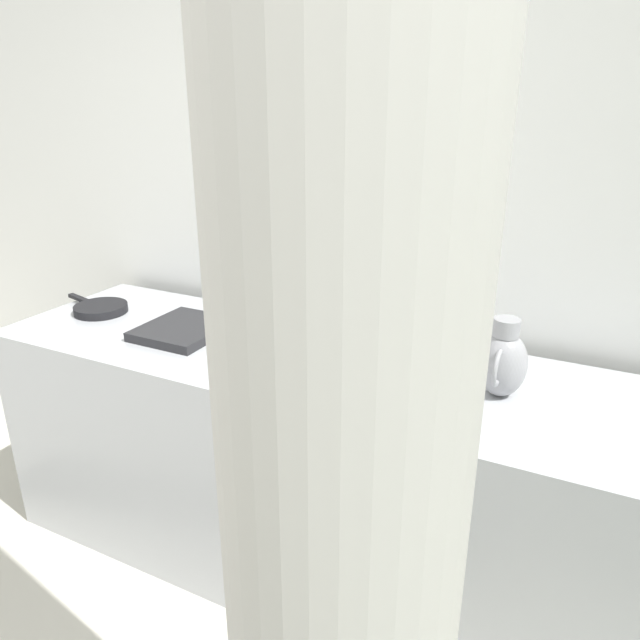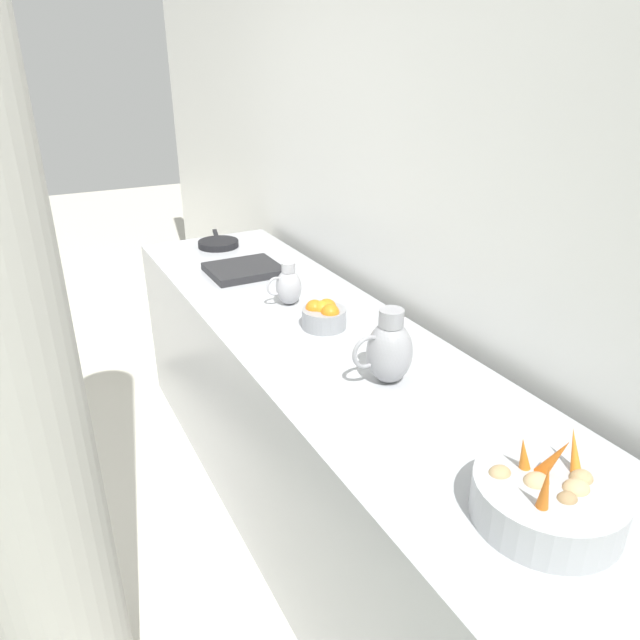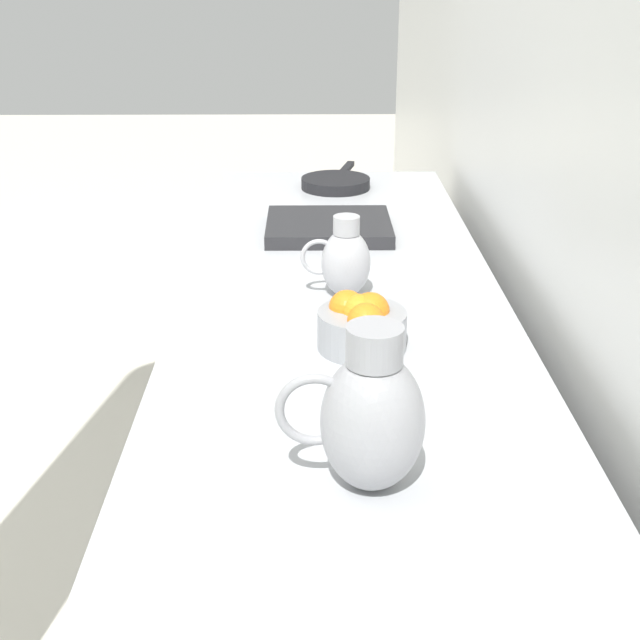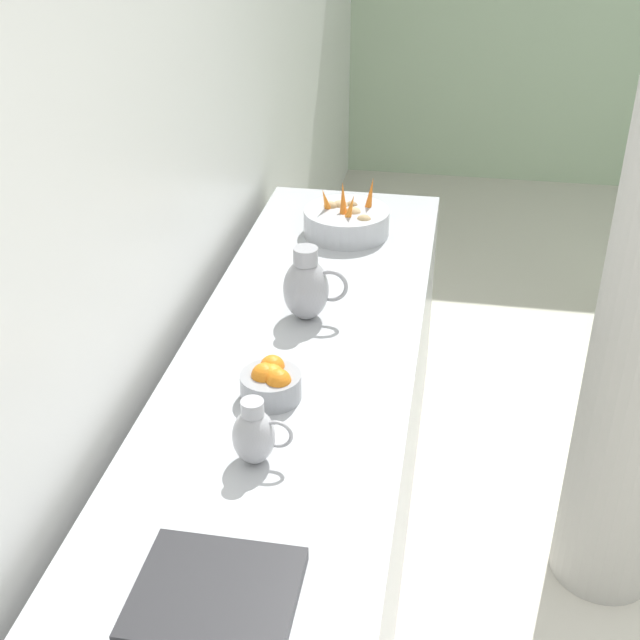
{
  "view_description": "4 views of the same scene",
  "coord_description": "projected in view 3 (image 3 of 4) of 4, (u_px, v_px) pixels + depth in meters",
  "views": [
    {
      "loc": [
        0.23,
        0.87,
        1.78
      ],
      "look_at": [
        -1.34,
        0.08,
        1.12
      ],
      "focal_mm": 33.06,
      "sensor_mm": 36.0,
      "label": 1
    },
    {
      "loc": [
        -0.51,
        2.01,
        1.88
      ],
      "look_at": [
        -1.38,
        0.36,
        1.05
      ],
      "focal_mm": 32.98,
      "sensor_mm": 36.0,
      "label": 2
    },
    {
      "loc": [
        -1.4,
        1.69,
        1.64
      ],
      "look_at": [
        -1.42,
        0.31,
        1.03
      ],
      "focal_mm": 48.22,
      "sensor_mm": 36.0,
      "label": 3
    },
    {
      "loc": [
        -1.02,
        -1.75,
        2.31
      ],
      "look_at": [
        -1.39,
        0.35,
        1.08
      ],
      "focal_mm": 47.36,
      "sensor_mm": 36.0,
      "label": 4
    }
  ],
  "objects": [
    {
      "name": "prep_counter",
      "position": [
        346.0,
        563.0,
        1.79
      ],
      "size": [
        0.74,
        3.05,
        0.91
      ],
      "primitive_type": "cube",
      "color": "#ADAFB5",
      "rests_on": "ground_plane"
    },
    {
      "name": "metal_pitcher_tall",
      "position": [
        371.0,
        417.0,
        1.21
      ],
      "size": [
        0.21,
        0.15,
        0.25
      ],
      "color": "#939399",
      "rests_on": "prep_counter"
    },
    {
      "name": "skillet_on_counter",
      "position": [
        336.0,
        183.0,
        2.8
      ],
      "size": [
        0.22,
        0.36,
        0.03
      ],
      "color": "black",
      "rests_on": "prep_counter"
    },
    {
      "name": "counter_sink_basin",
      "position": [
        329.0,
        227.0,
        2.36
      ],
      "size": [
        0.34,
        0.3,
        0.04
      ],
      "primitive_type": "cube",
      "color": "#232326",
      "rests_on": "prep_counter"
    },
    {
      "name": "metal_pitcher_short",
      "position": [
        345.0,
        260.0,
        1.91
      ],
      "size": [
        0.16,
        0.11,
        0.19
      ],
      "color": "#A3A3A8",
      "rests_on": "prep_counter"
    },
    {
      "name": "orange_bowl",
      "position": [
        362.0,
        323.0,
        1.67
      ],
      "size": [
        0.17,
        0.17,
        0.11
      ],
      "color": "gray",
      "rests_on": "prep_counter"
    }
  ]
}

